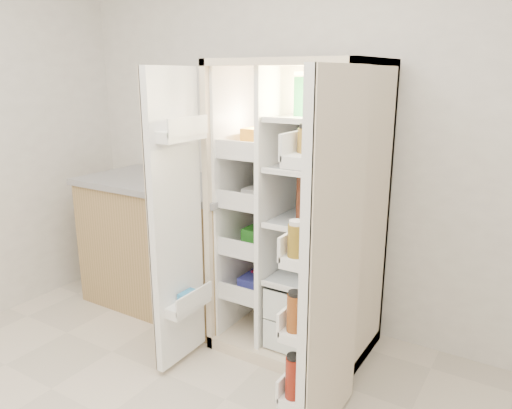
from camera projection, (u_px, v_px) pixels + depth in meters
The scene contains 5 objects.
wall_back at pixel (319, 131), 3.20m from camera, with size 4.00×0.02×2.70m, color silver.
refrigerator at pixel (304, 234), 3.04m from camera, with size 0.92×0.70×1.80m.
freezer_door at pixel (176, 223), 2.77m from camera, with size 0.15×0.40×1.72m.
fridge_door at pixel (328, 266), 2.20m from camera, with size 0.17×0.58×1.72m.
kitchen_counter at pixel (171, 243), 3.63m from camera, with size 1.34×0.71×0.97m.
Camera 1 is at (1.34, -0.95, 1.72)m, focal length 34.00 mm.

